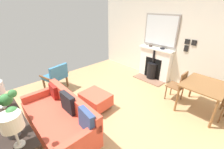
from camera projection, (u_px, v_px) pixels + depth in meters
ground_plane at (101, 111)px, 3.74m from camera, size 5.55×5.47×0.01m
wall_left at (165, 42)px, 4.90m from camera, size 0.12×5.47×2.62m
fireplace at (154, 65)px, 5.23m from camera, size 0.64×1.20×1.10m
mirror_over_mantel at (161, 30)px, 4.80m from camera, size 0.04×1.16×1.00m
mantel_bowl_near at (150, 46)px, 5.14m from camera, size 0.13×0.13×0.05m
mantel_bowl_far at (162, 48)px, 4.84m from camera, size 0.15×0.15×0.04m
sofa at (60, 118)px, 2.98m from camera, size 0.85×1.87×0.85m
ottoman at (96, 99)px, 3.77m from camera, size 0.62×0.76×0.40m
armchair_accent at (56, 75)px, 4.52m from camera, size 0.78×0.71×0.83m
console_table at (12, 127)px, 2.37m from camera, size 0.43×1.49×0.73m
table_lamp_far_end at (11, 123)px, 1.80m from camera, size 0.26×0.26×0.51m
potted_plant at (4, 112)px, 1.93m from camera, size 0.45×0.50×0.68m
book_stack at (7, 116)px, 2.45m from camera, size 0.25×0.21×0.04m
dining_table at (204, 88)px, 3.48m from camera, size 1.01×0.88×0.75m
dining_chair_near_fireplace at (179, 84)px, 3.92m from camera, size 0.40×0.40×0.87m
photo_gallery_row at (189, 45)px, 4.31m from camera, size 0.02×0.32×0.37m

